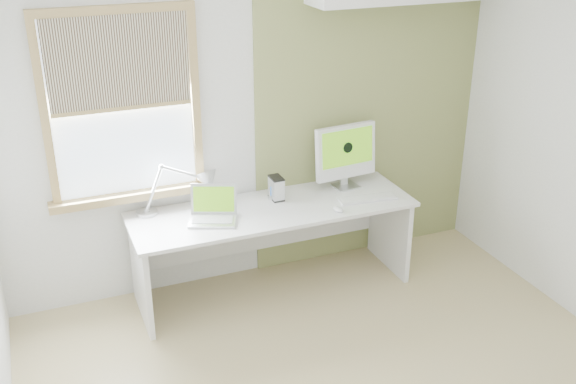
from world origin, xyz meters
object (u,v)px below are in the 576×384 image
desk_lamp (197,185)px  desk (270,227)px  external_drive (276,188)px  imac (346,153)px  laptop (213,211)px

desk_lamp → desk: bearing=-12.7°
desk → external_drive: bearing=44.2°
external_drive → imac: size_ratio=0.35×
laptop → external_drive: (0.56, 0.16, 0.03)m
desk → external_drive: 0.31m
laptop → desk: bearing=8.8°
laptop → imac: size_ratio=0.78×
external_drive → imac: bearing=2.5°
desk_lamp → laptop: desk_lamp is taller
external_drive → desk: bearing=-135.8°
desk → external_drive: external_drive is taller
desk_lamp → laptop: (0.07, -0.20, -0.14)m
laptop → imac: imac is taller
laptop → desk_lamp: bearing=108.9°
desk_lamp → external_drive: bearing=-3.7°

